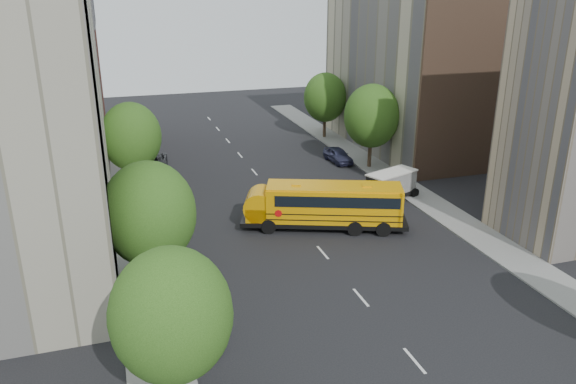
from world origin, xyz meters
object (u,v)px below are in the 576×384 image
street_tree_2 (131,137)px  parked_car_4 (338,155)px  street_tree_0 (171,315)px  street_tree_4 (372,116)px  safari_truck (388,186)px  parked_car_1 (157,197)px  school_bus (322,204)px  street_tree_1 (149,214)px  parked_car_2 (155,160)px  parked_car_0 (195,321)px  street_tree_5 (325,97)px

street_tree_2 → parked_car_4: size_ratio=1.83×
street_tree_0 → street_tree_4: size_ratio=0.91×
safari_truck → parked_car_1: bearing=144.4°
school_bus → parked_car_4: size_ratio=2.87×
street_tree_1 → parked_car_2: (2.20, 24.42, -4.24)m
school_bus → parked_car_0: (-10.92, -10.56, -1.10)m
street_tree_5 → parked_car_0: size_ratio=1.64×
street_tree_0 → street_tree_2: (0.00, 28.00, 0.19)m
street_tree_0 → street_tree_1: (0.00, 10.00, 0.31)m
street_tree_5 → school_bus: 26.13m
street_tree_2 → street_tree_0: bearing=-90.0°
parked_car_0 → street_tree_1: bearing=-77.8°
safari_truck → parked_car_4: 11.15m
street_tree_0 → parked_car_0: size_ratio=1.62×
parked_car_0 → parked_car_1: 19.08m
street_tree_2 → parked_car_4: 20.39m
street_tree_0 → street_tree_5: 45.65m
parked_car_4 → school_bus: bearing=-120.6°
street_tree_2 → parked_car_4: bearing=7.4°
street_tree_0 → safari_truck: street_tree_0 is taller
parked_car_2 → parked_car_4: size_ratio=1.21×
street_tree_4 → safari_truck: (-2.48, -8.55, -3.83)m
school_bus → street_tree_4: bearing=72.8°
street_tree_4 → parked_car_0: size_ratio=1.77×
safari_truck → parked_car_2: (-17.32, 14.97, -0.54)m
street_tree_0 → school_bus: size_ratio=0.61×
parked_car_1 → safari_truck: bearing=160.7°
street_tree_2 → school_bus: 17.63m
street_tree_0 → parked_car_2: size_ratio=1.45×
school_bus → parked_car_2: school_bus is taller
street_tree_2 → parked_car_0: 23.12m
street_tree_1 → safari_truck: 22.00m
street_tree_1 → parked_car_2: street_tree_1 is taller
parked_car_0 → parked_car_2: size_ratio=0.90×
street_tree_2 → parked_car_0: bearing=-86.2°
street_tree_4 → parked_car_1: street_tree_4 is taller
street_tree_1 → street_tree_5: (22.00, 30.00, -0.25)m
parked_car_4 → street_tree_0: bearing=-127.0°
parked_car_0 → parked_car_4: 31.22m
street_tree_0 → parked_car_1: (1.40, 24.37, -4.00)m
street_tree_0 → parked_car_4: (19.80, 30.59, -3.92)m
street_tree_2 → parked_car_0: size_ratio=1.68×
street_tree_4 → school_bus: bearing=-128.2°
street_tree_4 → parked_car_0: (-20.49, -22.71, -4.29)m
street_tree_0 → school_bus: bearing=51.9°
safari_truck → parked_car_0: (-18.01, -14.16, -0.47)m
safari_truck → street_tree_1: bearing=-174.6°
street_tree_4 → street_tree_5: 12.01m
safari_truck → parked_car_0: 22.92m
street_tree_1 → street_tree_4: size_ratio=0.98×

